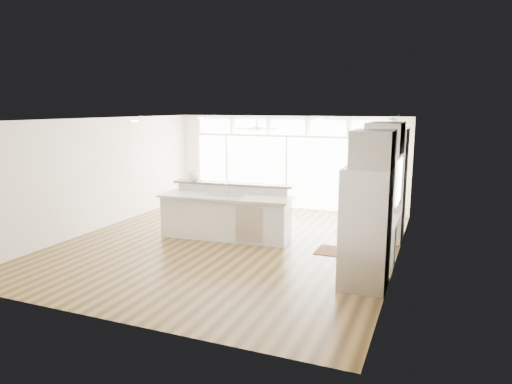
% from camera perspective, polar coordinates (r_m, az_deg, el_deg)
% --- Properties ---
extents(floor, '(7.00, 8.00, 0.02)m').
position_cam_1_polar(floor, '(10.14, -3.23, -6.44)').
color(floor, '#493316').
rests_on(floor, ground).
extents(ceiling, '(7.00, 8.00, 0.02)m').
position_cam_1_polar(ceiling, '(9.70, -3.40, 9.06)').
color(ceiling, silver).
rests_on(ceiling, wall_back).
extents(wall_back, '(7.00, 0.04, 2.70)m').
position_cam_1_polar(wall_back, '(13.51, 3.97, 3.74)').
color(wall_back, white).
rests_on(wall_back, floor).
extents(wall_front, '(7.00, 0.04, 2.70)m').
position_cam_1_polar(wall_front, '(6.52, -18.55, -4.24)').
color(wall_front, white).
rests_on(wall_front, floor).
extents(wall_left, '(0.04, 8.00, 2.70)m').
position_cam_1_polar(wall_left, '(11.74, -18.95, 2.16)').
color(wall_left, white).
rests_on(wall_left, floor).
extents(wall_right, '(0.04, 8.00, 2.70)m').
position_cam_1_polar(wall_right, '(8.93, 17.45, -0.26)').
color(wall_right, white).
rests_on(wall_right, floor).
extents(glass_wall, '(5.80, 0.06, 2.08)m').
position_cam_1_polar(glass_wall, '(13.50, 3.87, 2.45)').
color(glass_wall, white).
rests_on(glass_wall, wall_back).
extents(transom_row, '(5.90, 0.06, 0.40)m').
position_cam_1_polar(transom_row, '(13.37, 3.95, 8.10)').
color(transom_row, white).
rests_on(transom_row, wall_back).
extents(desk_window, '(0.04, 0.85, 0.85)m').
position_cam_1_polar(desk_window, '(9.19, 17.43, 1.30)').
color(desk_window, white).
rests_on(desk_window, wall_right).
extents(ceiling_fan, '(1.16, 1.16, 0.32)m').
position_cam_1_polar(ceiling_fan, '(12.47, 0.09, 8.41)').
color(ceiling_fan, white).
rests_on(ceiling_fan, ceiling).
extents(recessed_lights, '(3.40, 3.00, 0.02)m').
position_cam_1_polar(recessed_lights, '(9.88, -2.89, 8.98)').
color(recessed_lights, white).
rests_on(recessed_lights, ceiling).
extents(oven_cabinet, '(0.64, 1.20, 2.50)m').
position_cam_1_polar(oven_cabinet, '(10.74, 16.48, 1.01)').
color(oven_cabinet, silver).
rests_on(oven_cabinet, floor).
extents(desk_nook, '(0.72, 1.30, 0.76)m').
position_cam_1_polar(desk_nook, '(9.47, 15.04, -5.56)').
color(desk_nook, silver).
rests_on(desk_nook, floor).
extents(upper_cabinets, '(0.64, 1.30, 0.64)m').
position_cam_1_polar(upper_cabinets, '(9.13, 15.88, 6.39)').
color(upper_cabinets, silver).
rests_on(upper_cabinets, wall_right).
extents(refrigerator, '(0.76, 0.90, 2.00)m').
position_cam_1_polar(refrigerator, '(7.73, 13.57, -4.36)').
color(refrigerator, '#B0B0B5').
rests_on(refrigerator, floor).
extents(fridge_cabinet, '(0.64, 0.90, 0.60)m').
position_cam_1_polar(fridge_cabinet, '(7.50, 14.45, 5.24)').
color(fridge_cabinet, silver).
rests_on(fridge_cabinet, wall_right).
extents(framed_photos, '(0.06, 0.22, 0.80)m').
position_cam_1_polar(framed_photos, '(9.83, 17.69, 0.98)').
color(framed_photos, black).
rests_on(framed_photos, wall_right).
extents(kitchen_island, '(3.12, 1.39, 1.21)m').
position_cam_1_polar(kitchen_island, '(10.38, -3.83, -2.54)').
color(kitchen_island, silver).
rests_on(kitchen_island, floor).
extents(rug, '(0.99, 0.72, 0.01)m').
position_cam_1_polar(rug, '(9.66, 10.49, -7.37)').
color(rug, '#391C12').
rests_on(rug, floor).
extents(office_chair, '(0.64, 0.62, 1.01)m').
position_cam_1_polar(office_chair, '(9.74, 14.66, -4.35)').
color(office_chair, black).
rests_on(office_chair, floor).
extents(fishbowl, '(0.25, 0.25, 0.24)m').
position_cam_1_polar(fishbowl, '(10.97, -7.76, 1.95)').
color(fishbowl, silver).
rests_on(fishbowl, kitchen_island).
extents(monitor, '(0.15, 0.52, 0.43)m').
position_cam_1_polar(monitor, '(9.34, 14.73, -2.01)').
color(monitor, black).
rests_on(monitor, desk_nook).
extents(keyboard, '(0.13, 0.32, 0.02)m').
position_cam_1_polar(keyboard, '(9.41, 13.64, -3.17)').
color(keyboard, silver).
rests_on(keyboard, desk_nook).
extents(potted_plant, '(0.30, 0.33, 0.22)m').
position_cam_1_polar(potted_plant, '(10.61, 16.87, 8.29)').
color(potted_plant, '#2A5424').
rests_on(potted_plant, oven_cabinet).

